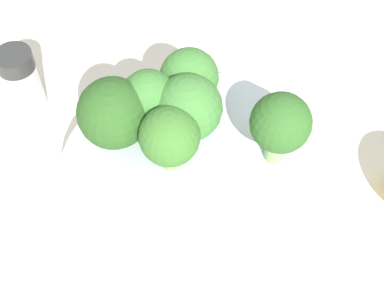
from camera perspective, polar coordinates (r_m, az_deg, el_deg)
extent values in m
plane|color=beige|center=(0.42, 0.00, -6.29)|extent=(3.00, 3.00, 0.00)
cylinder|color=silver|center=(0.39, 0.00, -4.55)|extent=(0.19, 0.19, 0.05)
cylinder|color=#84AD66|center=(0.37, -2.31, -1.05)|extent=(0.02, 0.02, 0.03)
sphere|color=#386B28|center=(0.35, -2.42, 0.83)|extent=(0.04, 0.04, 0.04)
cylinder|color=#84AD66|center=(0.39, -3.95, 3.30)|extent=(0.01, 0.01, 0.02)
sphere|color=#3D7533|center=(0.37, -4.12, 5.20)|extent=(0.04, 0.04, 0.04)
cylinder|color=#8EB770|center=(0.38, -0.37, 1.99)|extent=(0.02, 0.02, 0.02)
sphere|color=#3D7533|center=(0.37, -0.39, 3.89)|extent=(0.05, 0.05, 0.05)
cylinder|color=#84AD66|center=(0.38, -8.01, 1.42)|extent=(0.02, 0.02, 0.02)
sphere|color=#28511E|center=(0.37, -8.36, 3.27)|extent=(0.05, 0.05, 0.05)
cylinder|color=#7A9E5B|center=(0.40, -0.28, 5.44)|extent=(0.02, 0.02, 0.02)
sphere|color=#3D7533|center=(0.39, -0.29, 7.14)|extent=(0.04, 0.04, 0.04)
cylinder|color=#84AD66|center=(0.37, 8.98, 0.12)|extent=(0.02, 0.02, 0.03)
sphere|color=#2D5B23|center=(0.35, 9.44, 2.25)|extent=(0.04, 0.04, 0.04)
cylinder|color=silver|center=(0.47, -17.40, 5.66)|extent=(0.03, 0.03, 0.05)
cylinder|color=#2D2D2D|center=(0.45, -18.43, 8.42)|extent=(0.03, 0.03, 0.01)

